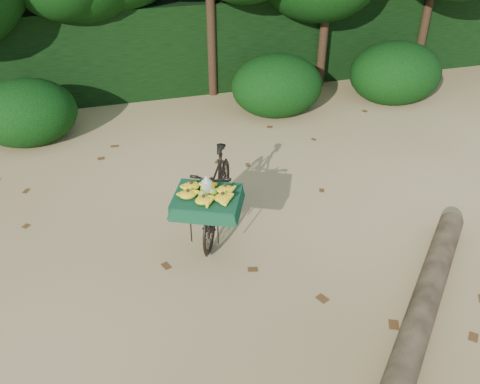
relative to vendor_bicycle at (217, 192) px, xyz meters
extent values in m
plane|color=tan|center=(0.44, -1.01, -0.54)|extent=(80.00, 80.00, 0.00)
imported|color=black|center=(0.01, 0.02, -0.02)|extent=(1.16, 1.80, 1.05)
cube|color=black|center=(-0.23, -0.52, 0.32)|extent=(0.53, 0.58, 0.03)
cube|color=#124524|center=(-0.23, -0.52, 0.34)|extent=(0.95, 0.88, 0.01)
ellipsoid|color=olive|center=(-0.16, -0.55, 0.39)|extent=(0.10, 0.08, 0.11)
ellipsoid|color=olive|center=(-0.24, -0.46, 0.39)|extent=(0.10, 0.08, 0.11)
ellipsoid|color=olive|center=(-0.29, -0.56, 0.39)|extent=(0.10, 0.08, 0.11)
cylinder|color=#EAE5C6|center=(-0.23, -0.52, 0.44)|extent=(0.12, 0.12, 0.16)
cylinder|color=brown|center=(1.55, -2.34, -0.40)|extent=(3.00, 3.09, 0.29)
cube|color=black|center=(0.44, 5.29, 0.36)|extent=(26.00, 1.80, 1.80)
camera|label=1|loc=(-1.15, -5.29, 3.62)|focal=38.00mm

